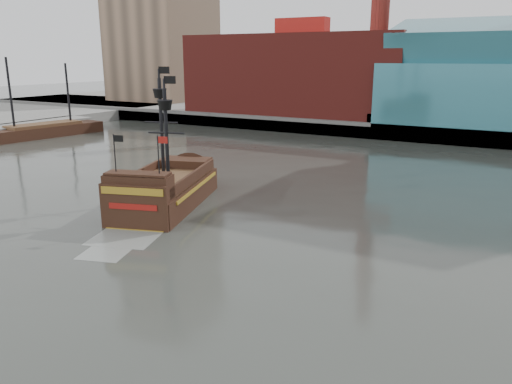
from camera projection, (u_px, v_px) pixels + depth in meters
The scene contains 5 objects.
ground at pixel (121, 306), 26.61m from camera, with size 400.00×400.00×0.00m, color #292B26.
promenade_far at pixel (436, 116), 103.94m from camera, with size 220.00×60.00×2.00m, color slate.
seawall at pixel (402, 133), 78.98m from camera, with size 220.00×1.00×2.60m, color #4C4C49.
pirate_ship at pixel (166, 193), 44.32m from camera, with size 10.20×18.09×12.98m.
docked_vessel at pixel (45, 132), 83.44m from camera, with size 7.50×20.38×13.55m.
Camera 1 is at (18.04, -17.53, 12.84)m, focal length 35.00 mm.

